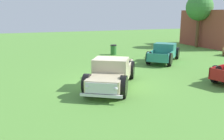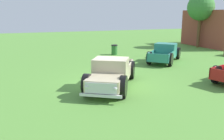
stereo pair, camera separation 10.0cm
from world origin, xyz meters
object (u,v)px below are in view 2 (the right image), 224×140
(pickup_truck_foreground, at_px, (111,74))
(trash_can, at_px, (114,50))
(oak_tree_west, at_px, (201,8))
(pickup_truck_behind_right, at_px, (166,53))

(pickup_truck_foreground, bearing_deg, trash_can, 157.04)
(pickup_truck_foreground, relative_size, oak_tree_west, 0.89)
(pickup_truck_foreground, xyz_separation_m, oak_tree_west, (-11.10, 15.13, 3.72))
(oak_tree_west, bearing_deg, pickup_truck_behind_right, -55.04)
(oak_tree_west, bearing_deg, pickup_truck_foreground, -53.74)
(pickup_truck_behind_right, xyz_separation_m, trash_can, (-4.42, -2.75, -0.22))
(pickup_truck_foreground, height_order, oak_tree_west, oak_tree_west)
(pickup_truck_behind_right, bearing_deg, oak_tree_west, 124.96)
(pickup_truck_foreground, distance_m, oak_tree_west, 19.13)
(pickup_truck_behind_right, distance_m, trash_can, 5.21)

